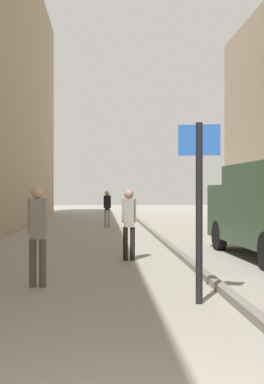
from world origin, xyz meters
TOP-DOWN VIEW (x-y plane):
  - ground_plane at (0.00, 12.00)m, footprint 80.00×80.00m
  - kerb_strip at (1.58, 12.00)m, footprint 0.16×40.00m
  - pedestrian_main_foreground at (-1.41, 5.94)m, footprint 0.34×0.23m
  - pedestrian_mid_block at (-0.09, 19.25)m, footprint 0.32×0.21m
  - pedestrian_far_crossing at (0.30, 9.03)m, footprint 0.33×0.21m
  - street_sign_post at (1.06, 4.54)m, footprint 0.59×0.16m

SIDE VIEW (x-z plane):
  - ground_plane at x=0.00m, z-range 0.00..0.00m
  - kerb_strip at x=1.58m, z-range 0.00..0.12m
  - pedestrian_mid_block at x=-0.09m, z-range 0.12..1.73m
  - pedestrian_far_crossing at x=0.30m, z-range 0.13..1.77m
  - pedestrian_main_foreground at x=-1.41m, z-range 0.13..1.85m
  - street_sign_post at x=1.06m, z-range 0.25..2.85m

